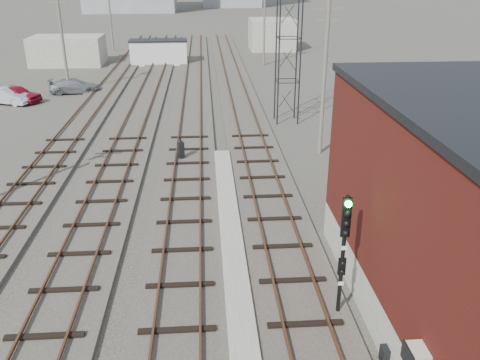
{
  "coord_description": "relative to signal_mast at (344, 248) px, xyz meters",
  "views": [
    {
      "loc": [
        -0.46,
        -0.91,
        10.59
      ],
      "look_at": [
        0.96,
        18.9,
        2.2
      ],
      "focal_mm": 38.0,
      "sensor_mm": 36.0,
      "label": 1
    }
  ],
  "objects": [
    {
      "name": "ground",
      "position": [
        -3.7,
        47.58,
        -2.58
      ],
      "size": [
        320.0,
        320.0,
        0.0
      ],
      "primitive_type": "plane",
      "color": "#282621",
      "rests_on": "ground"
    },
    {
      "name": "track_right",
      "position": [
        -1.2,
        26.58,
        -2.47
      ],
      "size": [
        3.2,
        90.0,
        0.39
      ],
      "color": "#332D28",
      "rests_on": "ground"
    },
    {
      "name": "track_mid_right",
      "position": [
        -5.2,
        26.58,
        -2.47
      ],
      "size": [
        3.2,
        90.0,
        0.39
      ],
      "color": "#332D28",
      "rests_on": "ground"
    },
    {
      "name": "track_mid_left",
      "position": [
        -9.2,
        26.58,
        -2.47
      ],
      "size": [
        3.2,
        90.0,
        0.39
      ],
      "color": "#332D28",
      "rests_on": "ground"
    },
    {
      "name": "track_left",
      "position": [
        -13.2,
        26.58,
        -2.47
      ],
      "size": [
        3.2,
        90.0,
        0.39
      ],
      "color": "#332D28",
      "rests_on": "ground"
    },
    {
      "name": "platform_curb",
      "position": [
        -3.2,
        1.58,
        -2.45
      ],
      "size": [
        0.9,
        28.0,
        0.26
      ],
      "primitive_type": "cube",
      "color": "gray",
      "rests_on": "ground"
    },
    {
      "name": "brick_building",
      "position": [
        3.8,
        -0.42,
        1.05
      ],
      "size": [
        6.54,
        12.2,
        7.22
      ],
      "color": "gray",
      "rests_on": "ground"
    },
    {
      "name": "lattice_tower",
      "position": [
        1.8,
        22.58,
        4.92
      ],
      "size": [
        1.6,
        1.6,
        15.0
      ],
      "color": "black",
      "rests_on": "ground"
    },
    {
      "name": "utility_pole_left_b",
      "position": [
        -16.2,
        32.58,
        2.22
      ],
      "size": [
        1.8,
        0.24,
        9.0
      ],
      "color": "#595147",
      "rests_on": "ground"
    },
    {
      "name": "utility_pole_left_c",
      "position": [
        -16.2,
        57.58,
        2.22
      ],
      "size": [
        1.8,
        0.24,
        9.0
      ],
      "color": "#595147",
      "rests_on": "ground"
    },
    {
      "name": "utility_pole_right_a",
      "position": [
        2.8,
        15.58,
        2.22
      ],
      "size": [
        1.8,
        0.24,
        9.0
      ],
      "color": "#595147",
      "rests_on": "ground"
    },
    {
      "name": "utility_pole_right_b",
      "position": [
        2.8,
        45.58,
        2.22
      ],
      "size": [
        1.8,
        0.24,
        9.0
      ],
      "color": "#595147",
      "rests_on": "ground"
    },
    {
      "name": "shed_left",
      "position": [
        -19.7,
        47.58,
        -0.98
      ],
      "size": [
        8.0,
        5.0,
        3.2
      ],
      "primitive_type": "cube",
      "color": "gray",
      "rests_on": "ground"
    },
    {
      "name": "shed_right",
      "position": [
        5.3,
        57.58,
        -0.58
      ],
      "size": [
        6.0,
        6.0,
        4.0
      ],
      "primitive_type": "cube",
      "color": "gray",
      "rests_on": "ground"
    },
    {
      "name": "signal_mast",
      "position": [
        0.0,
        0.0,
        0.0
      ],
      "size": [
        0.4,
        0.42,
        4.32
      ],
      "color": "gray",
      "rests_on": "ground"
    },
    {
      "name": "switch_stand",
      "position": [
        -5.59,
        14.78,
        -1.92
      ],
      "size": [
        0.41,
        0.41,
        1.4
      ],
      "rotation": [
        0.0,
        0.0,
        0.36
      ],
      "color": "black",
      "rests_on": "ground"
    },
    {
      "name": "site_trailer",
      "position": [
        -9.26,
        47.1,
        -1.17
      ],
      "size": [
        6.72,
        3.1,
        2.79
      ],
      "rotation": [
        0.0,
        0.0,
        0.03
      ],
      "color": "silver",
      "rests_on": "ground"
    },
    {
      "name": "car_red",
      "position": [
        -19.85,
        29.75,
        -1.85
      ],
      "size": [
        4.59,
        3.1,
        1.45
      ],
      "primitive_type": "imported",
      "rotation": [
        0.0,
        0.0,
        1.21
      ],
      "color": "maroon",
      "rests_on": "ground"
    },
    {
      "name": "car_silver",
      "position": [
        -20.35,
        29.26,
        -1.91
      ],
      "size": [
        4.31,
        2.87,
        1.34
      ],
      "primitive_type": "imported",
      "rotation": [
        0.0,
        0.0,
        1.18
      ],
      "color": "#B7B8BF",
      "rests_on": "ground"
    },
    {
      "name": "car_grey",
      "position": [
        -15.77,
        32.89,
        -1.94
      ],
      "size": [
        4.62,
        2.33,
        1.29
      ],
      "primitive_type": "imported",
      "rotation": [
        0.0,
        0.0,
        1.69
      ],
      "color": "slate",
      "rests_on": "ground"
    }
  ]
}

